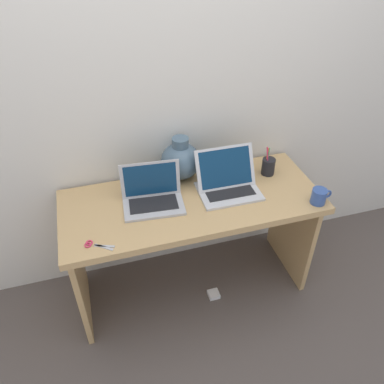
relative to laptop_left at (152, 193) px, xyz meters
The scene contains 10 objects.
ground_plane 0.81m from the laptop_left, 11.45° to the right, with size 6.00×6.00×0.00m, color #564C47.
back_wall 0.55m from the laptop_left, 53.86° to the left, with size 4.40×0.04×2.40m, color silver.
desk 0.30m from the laptop_left, 11.45° to the right, with size 1.43×0.58×0.73m.
laptop_left is the anchor object (origin of this frame).
laptop_right 0.43m from the laptop_left, ahead, with size 0.34×0.26×0.23m.
green_vase 0.29m from the laptop_left, 41.88° to the left, with size 0.23×0.23×0.26m.
coffee_mug 0.90m from the laptop_left, 17.03° to the right, with size 0.12×0.08×0.09m.
pen_cup 0.72m from the laptop_left, ahead, with size 0.08×0.08×0.18m.
scissors 0.42m from the laptop_left, 143.59° to the right, with size 0.14×0.10×0.01m.
power_brick 0.85m from the laptop_left, 28.12° to the right, with size 0.07×0.07×0.03m, color white.
Camera 1 is at (-0.47, -1.59, 2.06)m, focal length 36.18 mm.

